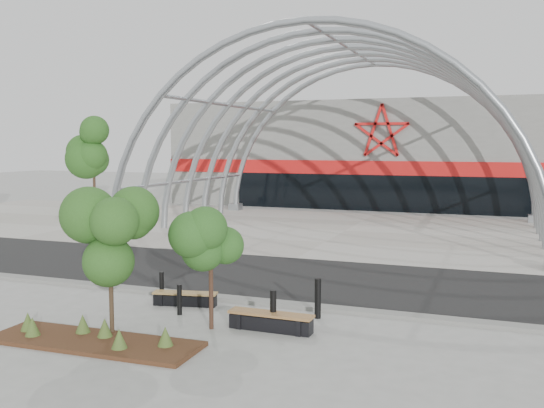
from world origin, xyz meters
The scene contains 17 objects.
ground centered at (0.00, 0.00, 0.00)m, with size 140.00×140.00×0.00m, color gray.
road centered at (0.00, 3.50, 0.01)m, with size 140.00×7.00×0.02m, color black.
forecourt centered at (0.00, 15.50, 0.02)m, with size 60.00×17.00×0.04m, color #A59F94.
kerb centered at (0.00, -0.25, 0.06)m, with size 60.00×0.50×0.12m, color slate.
arena_building centered at (0.00, 33.45, 3.99)m, with size 34.00×15.24×8.00m.
vault_canopy centered at (0.00, 15.50, 0.02)m, with size 20.80×15.80×20.36m.
planting_bed centered at (-1.25, -5.09, 0.13)m, with size 5.37×1.77×0.56m.
street_tree_0 centered at (-1.15, -4.41, 2.55)m, with size 1.55×1.55×3.54m.
street_tree_1 centered at (0.95, -3.02, 2.45)m, with size 1.44×1.44×3.41m.
bench_0 centered at (-0.82, -1.21, 0.20)m, with size 1.98×0.82×0.41m.
bench_1 centered at (2.45, -2.60, 0.23)m, with size 2.26×0.52×0.47m.
bollard_0 centered at (-5.12, 0.37, 0.55)m, with size 0.17×0.17×1.09m, color black.
bollard_1 centered at (-0.49, -2.15, 0.44)m, with size 0.14×0.14×0.87m, color black.
bollard_2 centered at (-1.81, -0.90, 0.44)m, with size 0.14×0.14×0.88m, color black.
bollard_3 centered at (2.48, -2.49, 0.52)m, with size 0.17×0.17×1.04m, color black.
bollard_4 centered at (3.28, -1.09, 0.56)m, with size 0.18×0.18×1.12m, color black.
bg_tree_0 centered at (-20.00, 20.00, 4.64)m, with size 3.00×3.00×6.45m.
Camera 1 is at (7.89, -16.93, 4.85)m, focal length 40.00 mm.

